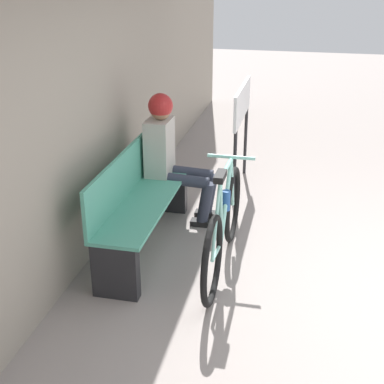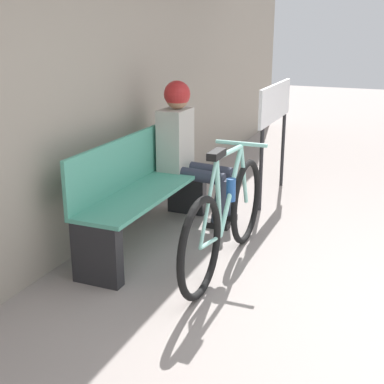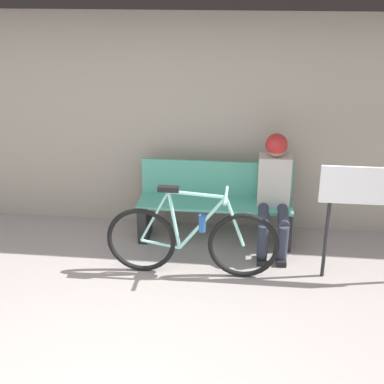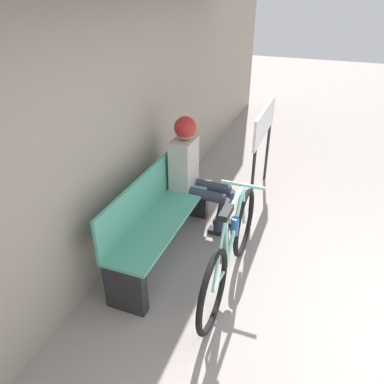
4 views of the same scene
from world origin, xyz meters
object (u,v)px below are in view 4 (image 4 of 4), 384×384
object	(u,v)px
person_seated	(193,166)
signboard	(264,129)
park_bench_near	(159,219)
bicycle	(231,250)

from	to	relation	value
person_seated	signboard	bearing A→B (deg)	-30.64
park_bench_near	person_seated	distance (m)	0.70
park_bench_near	signboard	distance (m)	1.75
person_seated	signboard	size ratio (longest dim) A/B	1.08
person_seated	signboard	xyz separation A→B (m)	(0.93, -0.55, 0.17)
bicycle	signboard	size ratio (longest dim) A/B	1.46
park_bench_near	signboard	world-z (taller)	signboard
person_seated	signboard	distance (m)	1.09
park_bench_near	signboard	size ratio (longest dim) A/B	1.44
signboard	park_bench_near	bearing A→B (deg)	156.57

